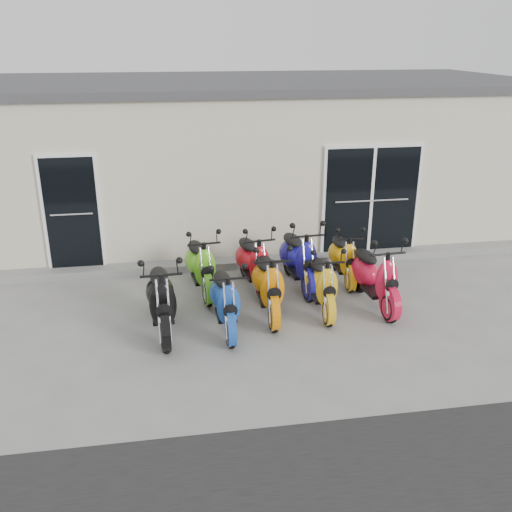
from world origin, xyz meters
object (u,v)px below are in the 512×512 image
object	(u,v)px
scooter_front_orange_a	(268,276)
scooter_front_red	(375,269)
scooter_back_green	(200,258)
scooter_back_blue	(299,251)
scooter_back_yellow	(344,251)
scooter_front_blue	(225,292)
scooter_back_red	(253,255)
scooter_front_black	(161,291)
scooter_front_orange_b	(321,276)

from	to	relation	value
scooter_front_orange_a	scooter_front_red	world-z (taller)	scooter_front_red
scooter_back_green	scooter_front_orange_a	bearing A→B (deg)	-52.33
scooter_back_blue	scooter_back_yellow	size ratio (longest dim) A/B	1.19
scooter_back_blue	scooter_front_blue	bearing A→B (deg)	-140.60
scooter_front_blue	scooter_back_yellow	size ratio (longest dim) A/B	1.07
scooter_back_yellow	scooter_front_blue	bearing A→B (deg)	-143.62
scooter_back_blue	scooter_back_yellow	world-z (taller)	scooter_back_blue
scooter_front_blue	scooter_back_red	bearing A→B (deg)	64.50
scooter_front_orange_a	scooter_back_red	distance (m)	1.04
scooter_front_black	scooter_front_orange_b	size ratio (longest dim) A/B	1.12
scooter_front_orange_a	scooter_front_red	bearing A→B (deg)	2.49
scooter_front_blue	scooter_back_green	world-z (taller)	scooter_back_green
scooter_front_black	scooter_front_orange_b	world-z (taller)	scooter_front_black
scooter_back_green	scooter_back_red	xyz separation A→B (m)	(0.93, 0.00, -0.00)
scooter_front_black	scooter_back_green	size ratio (longest dim) A/B	1.06
scooter_back_green	scooter_back_blue	bearing A→B (deg)	-8.65
scooter_front_orange_a	scooter_back_green	size ratio (longest dim) A/B	1.03
scooter_front_blue	scooter_back_red	distance (m)	1.59
scooter_back_green	scooter_back_blue	distance (m)	1.75
scooter_back_green	scooter_back_red	bearing A→B (deg)	-6.64
scooter_front_orange_a	scooter_back_green	bearing A→B (deg)	136.44
scooter_back_green	scooter_back_yellow	distance (m)	2.64
scooter_front_blue	scooter_back_green	size ratio (longest dim) A/B	0.96
scooter_front_black	scooter_front_orange_b	distance (m)	2.60
scooter_front_black	scooter_back_yellow	xyz separation A→B (m)	(3.32, 1.45, -0.11)
scooter_front_black	scooter_back_red	bearing A→B (deg)	36.97
scooter_front_blue	scooter_front_orange_b	xyz separation A→B (m)	(1.62, 0.40, -0.01)
scooter_back_red	scooter_front_black	bearing A→B (deg)	-146.57
scooter_back_green	scooter_back_red	distance (m)	0.93
scooter_front_red	scooter_back_green	distance (m)	3.00
scooter_back_red	scooter_front_red	bearing A→B (deg)	-35.13
scooter_back_red	scooter_back_yellow	size ratio (longest dim) A/B	1.11
scooter_back_blue	scooter_back_red	bearing A→B (deg)	172.10
scooter_front_blue	scooter_back_blue	xyz separation A→B (m)	(1.48, 1.38, 0.07)
scooter_front_black	scooter_front_orange_a	bearing A→B (deg)	7.74
scooter_front_orange_a	scooter_front_orange_b	bearing A→B (deg)	1.36
scooter_front_orange_b	scooter_front_red	world-z (taller)	scooter_front_red
scooter_back_red	scooter_front_blue	bearing A→B (deg)	-121.23
scooter_front_black	scooter_back_blue	world-z (taller)	scooter_back_blue
scooter_front_orange_b	scooter_back_red	size ratio (longest dim) A/B	0.95
scooter_front_orange_b	scooter_front_orange_a	bearing A→B (deg)	-178.08
scooter_back_yellow	scooter_back_blue	bearing A→B (deg)	-167.13
scooter_front_black	scooter_back_yellow	distance (m)	3.63
scooter_front_orange_b	scooter_front_red	distance (m)	0.93
scooter_front_blue	scooter_front_orange_a	bearing A→B (deg)	27.68
scooter_front_blue	scooter_front_red	distance (m)	2.58
scooter_front_black	scooter_front_red	xyz separation A→B (m)	(3.51, 0.34, -0.02)
scooter_front_blue	scooter_front_orange_a	world-z (taller)	scooter_front_orange_a
scooter_front_orange_b	scooter_front_red	bearing A→B (deg)	4.13
scooter_back_blue	scooter_front_orange_a	bearing A→B (deg)	-130.66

